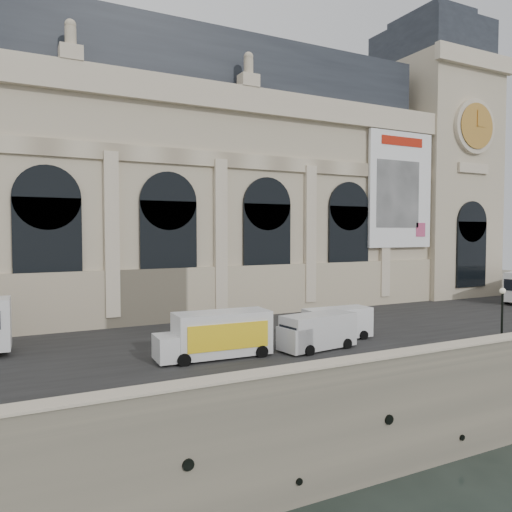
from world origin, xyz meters
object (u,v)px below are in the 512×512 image
at_px(van_b, 315,332).
at_px(box_truck, 216,335).
at_px(lamp_right, 502,317).
at_px(van_c, 334,324).

height_order(van_b, box_truck, box_truck).
relative_size(box_truck, lamp_right, 1.83).
height_order(van_c, lamp_right, lamp_right).
height_order(van_b, van_c, van_b).
bearing_deg(van_b, lamp_right, -20.24).
bearing_deg(box_truck, van_b, -9.28).
height_order(box_truck, lamp_right, lamp_right).
relative_size(van_b, box_truck, 0.77).
distance_m(van_b, van_c, 3.80).
bearing_deg(van_b, box_truck, 170.72).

